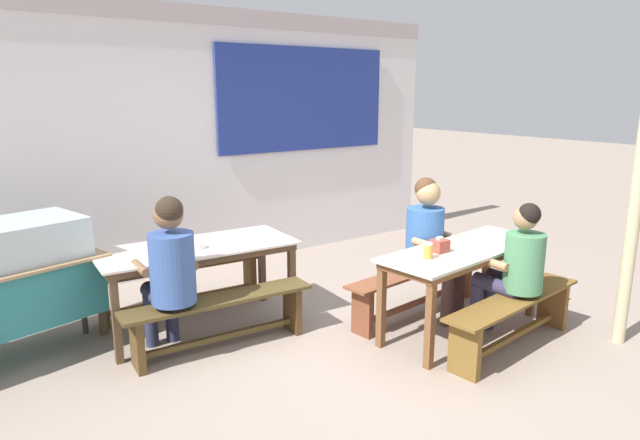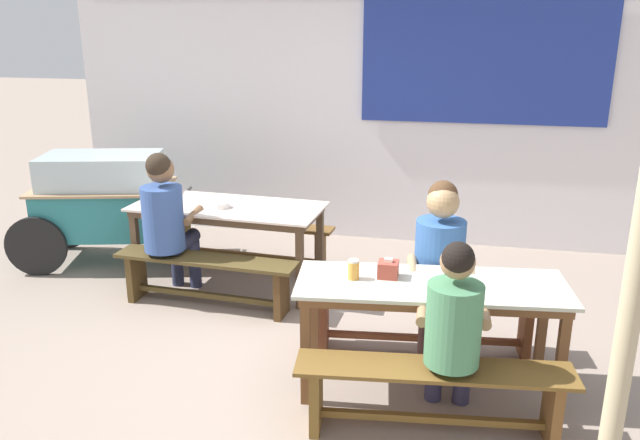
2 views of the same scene
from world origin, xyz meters
TOP-DOWN VIEW (x-y plane):
  - ground_plane at (0.00, 0.00)m, footprint 40.00×40.00m
  - backdrop_wall at (0.05, 2.80)m, footprint 6.50×0.23m
  - dining_table_far at (-0.96, 1.13)m, footprint 1.77×0.86m
  - dining_table_near at (0.93, -0.28)m, footprint 1.79×0.81m
  - bench_far_back at (-0.93, 1.64)m, footprint 1.72×0.35m
  - bench_far_front at (-1.00, 0.63)m, footprint 1.62×0.40m
  - bench_near_back at (0.87, 0.23)m, footprint 1.74×0.44m
  - bench_near_front at (0.98, -0.78)m, footprint 1.65×0.48m
  - food_cart at (-2.43, 1.47)m, footprint 1.83×1.15m
  - person_left_back_turned at (-1.37, 0.71)m, footprint 0.47×0.60m
  - person_right_near_table at (0.97, 0.18)m, footprint 0.49×0.60m
  - person_near_front at (1.07, -0.69)m, footprint 0.43×0.59m
  - tissue_box at (0.64, -0.24)m, footprint 0.13×0.13m
  - condiment_jar at (0.43, -0.32)m, footprint 0.07×0.07m
  - soup_bowl at (-0.99, 1.05)m, footprint 0.15×0.15m
  - wooden_support_post at (1.86, -1.23)m, footprint 0.11×0.11m

SIDE VIEW (x-z plane):
  - ground_plane at x=0.00m, z-range 0.00..0.00m
  - bench_near_back at x=0.87m, z-range 0.07..0.53m
  - bench_near_front at x=0.98m, z-range 0.07..0.53m
  - bench_far_back at x=-0.93m, z-range 0.07..0.53m
  - bench_far_front at x=-1.00m, z-range 0.08..0.54m
  - food_cart at x=-2.43m, z-range 0.11..1.22m
  - dining_table_near at x=0.93m, z-range 0.30..1.08m
  - dining_table_far at x=-0.96m, z-range 0.31..1.09m
  - person_near_front at x=1.07m, z-range 0.08..1.32m
  - person_right_near_table at x=0.97m, z-range 0.10..1.42m
  - person_left_back_turned at x=-1.37m, z-range 0.10..1.44m
  - soup_bowl at x=-0.99m, z-range 0.77..0.82m
  - tissue_box at x=0.64m, z-range 0.76..0.90m
  - condiment_jar at x=0.43m, z-range 0.77..0.91m
  - wooden_support_post at x=1.86m, z-range 0.00..2.10m
  - backdrop_wall at x=0.05m, z-range 0.08..3.11m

